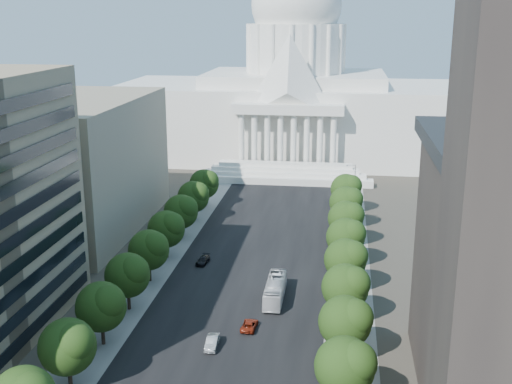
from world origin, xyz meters
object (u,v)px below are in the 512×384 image
at_px(car_red, 249,325).
at_px(car_silver, 212,342).
at_px(city_bus, 275,290).
at_px(car_dark_b, 203,260).

bearing_deg(car_red, car_silver, 57.65).
xyz_separation_m(car_silver, city_bus, (7.53, 17.89, 0.97)).
relative_size(car_silver, city_bus, 0.38).
distance_m(car_silver, car_red, 7.96).
bearing_deg(car_silver, city_bus, 65.53).
height_order(car_dark_b, city_bus, city_bus).
height_order(car_silver, car_red, car_silver).
xyz_separation_m(car_red, car_dark_b, (-13.21, 26.00, 0.02)).
relative_size(car_red, city_bus, 0.38).
distance_m(car_red, city_bus, 11.85).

